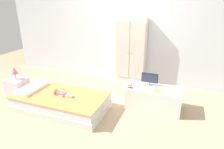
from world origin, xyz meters
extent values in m
cube|color=tan|center=(0.00, 0.00, -0.01)|extent=(10.00, 10.00, 0.02)
cube|color=silver|center=(0.00, 1.57, 1.35)|extent=(6.40, 0.05, 2.70)
cube|color=silver|center=(-0.70, -0.21, 0.06)|extent=(1.70, 0.89, 0.13)
cube|color=silver|center=(-0.70, -0.21, 0.20)|extent=(1.66, 0.85, 0.15)
cube|color=#EA934C|center=(-0.70, -0.21, 0.28)|extent=(1.69, 0.88, 0.02)
cube|color=white|center=(-1.35, -0.21, 0.31)|extent=(0.32, 0.63, 0.05)
cube|color=#D6668E|center=(-0.65, -0.23, 0.32)|extent=(0.13, 0.08, 0.06)
cube|color=#DBB293|center=(-0.50, -0.21, 0.31)|extent=(0.16, 0.04, 0.04)
cube|color=#DBB293|center=(-0.50, -0.25, 0.31)|extent=(0.16, 0.04, 0.04)
cube|color=#DBB293|center=(-0.65, -0.17, 0.30)|extent=(0.10, 0.03, 0.03)
cube|color=#DBB293|center=(-0.65, -0.28, 0.30)|extent=(0.10, 0.03, 0.03)
sphere|color=#DBB293|center=(-0.75, -0.23, 0.33)|extent=(0.09, 0.09, 0.09)
sphere|color=#9E3D2D|center=(-0.76, -0.23, 0.34)|extent=(0.10, 0.10, 0.10)
cube|color=silver|center=(-1.83, -0.11, 0.20)|extent=(0.36, 0.36, 0.40)
cylinder|color=#B7B2AD|center=(-1.83, -0.11, 0.40)|extent=(0.10, 0.10, 0.01)
cylinder|color=#B7B2AD|center=(-1.83, -0.11, 0.46)|extent=(0.02, 0.02, 0.11)
cone|color=#E0668E|center=(-1.83, -0.11, 0.58)|extent=(0.13, 0.13, 0.13)
cube|color=white|center=(0.17, 1.42, 0.79)|extent=(0.68, 0.22, 1.57)
cube|color=beige|center=(0.00, 1.30, 0.82)|extent=(0.32, 0.02, 1.29)
cube|color=beige|center=(0.34, 1.30, 0.82)|extent=(0.32, 0.02, 1.29)
sphere|color=gold|center=(0.13, 1.28, 0.79)|extent=(0.02, 0.02, 0.02)
sphere|color=gold|center=(0.21, 1.28, 0.79)|extent=(0.02, 0.02, 0.02)
cube|color=silver|center=(0.90, 0.42, 0.21)|extent=(0.99, 0.48, 0.41)
cylinder|color=#99999E|center=(0.79, 0.50, 0.42)|extent=(0.10, 0.10, 0.01)
cylinder|color=#99999E|center=(0.79, 0.50, 0.45)|extent=(0.02, 0.02, 0.05)
cube|color=black|center=(0.79, 0.50, 0.56)|extent=(0.30, 0.02, 0.18)
cube|color=#28334C|center=(0.79, 0.48, 0.56)|extent=(0.28, 0.01, 0.16)
cube|color=#8E6642|center=(0.48, 0.27, 0.42)|extent=(0.10, 0.01, 0.01)
cube|color=#8E6642|center=(0.48, 0.24, 0.42)|extent=(0.10, 0.01, 0.01)
cube|color=tan|center=(0.48, 0.26, 0.47)|extent=(0.07, 0.03, 0.04)
cylinder|color=tan|center=(0.51, 0.27, 0.44)|extent=(0.01, 0.01, 0.02)
cylinder|color=tan|center=(0.51, 0.25, 0.44)|extent=(0.01, 0.01, 0.02)
cylinder|color=tan|center=(0.46, 0.27, 0.44)|extent=(0.01, 0.01, 0.02)
cylinder|color=tan|center=(0.46, 0.25, 0.44)|extent=(0.01, 0.01, 0.02)
cylinder|color=tan|center=(0.51, 0.26, 0.50)|extent=(0.02, 0.02, 0.02)
sphere|color=tan|center=(0.51, 0.26, 0.52)|extent=(0.04, 0.04, 0.04)
cube|color=gold|center=(0.97, 0.31, 0.42)|extent=(0.12, 0.09, 0.01)
camera|label=1|loc=(1.29, -2.83, 1.91)|focal=30.92mm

